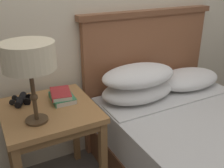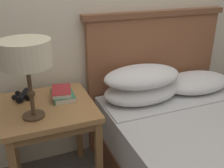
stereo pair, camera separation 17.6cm
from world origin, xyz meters
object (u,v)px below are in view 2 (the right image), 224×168
book_on_nightstand (63,95)px  binoculars_pair (23,95)px  bed (217,168)px  table_lamp (26,55)px  nightstand (49,117)px  book_stacked_on_top (61,91)px

book_on_nightstand → binoculars_pair: binoculars_pair is taller
book_on_nightstand → bed: bearing=-37.5°
table_lamp → nightstand: bearing=49.6°
table_lamp → book_stacked_on_top: table_lamp is taller
binoculars_pair → table_lamp: bearing=-82.2°
nightstand → table_lamp: (-0.10, -0.12, 0.47)m
binoculars_pair → book_on_nightstand: bearing=-19.7°
book_on_nightstand → book_stacked_on_top: size_ratio=0.96×
bed → table_lamp: size_ratio=4.28×
bed → table_lamp: 1.36m
bed → book_stacked_on_top: bed is taller
book_on_nightstand → binoculars_pair: size_ratio=1.25×
bed → book_on_nightstand: bearing=142.5°
bed → table_lamp: bed is taller
nightstand → binoculars_pair: 0.24m
book_stacked_on_top → binoculars_pair: (-0.24, 0.08, -0.03)m
bed → binoculars_pair: (-1.08, 0.73, 0.38)m
book_stacked_on_top → binoculars_pair: 0.26m
nightstand → bed: bearing=-31.2°
nightstand → book_on_nightstand: (0.11, 0.07, 0.11)m
bed → binoculars_pair: 1.36m
nightstand → bed: bed is taller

